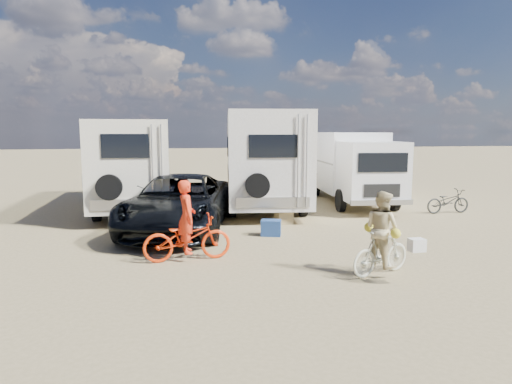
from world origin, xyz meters
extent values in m
plane|color=#9B875C|center=(0.00, 0.00, 0.00)|extent=(140.00, 140.00, 0.00)
imported|color=black|center=(-3.47, 3.40, 0.81)|extent=(3.99, 6.33, 1.63)
imported|color=red|center=(-3.40, 0.18, 0.52)|extent=(2.02, 0.86, 1.03)
imported|color=beige|center=(0.42, -1.63, 0.46)|extent=(1.59, 0.95, 0.92)
imported|color=red|center=(-3.40, 0.18, 0.82)|extent=(0.45, 0.64, 1.65)
imported|color=#C8B582|center=(0.42, -1.63, 0.77)|extent=(0.81, 0.91, 1.54)
imported|color=#232523|center=(6.00, 4.31, 0.43)|extent=(1.66, 0.61, 0.86)
cube|color=navy|center=(-0.98, 2.18, 0.22)|extent=(0.64, 0.54, 0.44)
cube|color=#927E53|center=(-0.21, 3.70, 0.19)|extent=(0.53, 0.53, 0.39)
camera|label=1|loc=(-3.82, -9.79, 2.89)|focal=31.43mm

